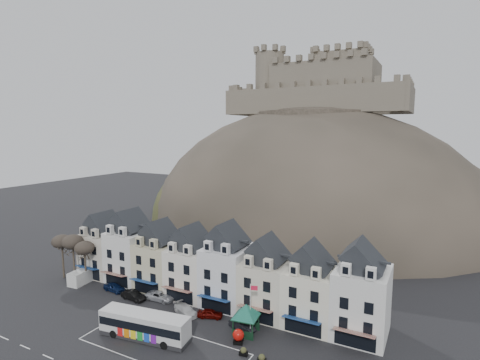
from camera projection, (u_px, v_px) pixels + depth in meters
The scene contains 21 objects.
ground at pixel (144, 347), 47.55m from camera, with size 300.00×300.00×0.00m, color black.
coach_bay_markings at pixel (163, 347), 47.73m from camera, with size 22.00×7.50×0.01m, color silver.
townhouse_terrace at pixel (211, 267), 60.80m from camera, with size 54.40×9.35×11.80m.
castle_hill at pixel (313, 226), 107.50m from camera, with size 100.00×76.00×68.00m.
castle at pixel (321, 86), 108.63m from camera, with size 50.20×22.20×22.00m.
tree_left_far at pixel (62, 242), 69.19m from camera, with size 3.61×3.61×8.24m.
tree_left_mid at pixel (73, 242), 67.76m from camera, with size 3.78×3.78×8.64m.
tree_left_near at pixel (84, 248), 66.48m from camera, with size 3.43×3.43×7.84m.
bus at pixel (145, 324), 49.41m from camera, with size 12.76×4.54×3.52m.
bus_shelter at pixel (246, 311), 50.35m from camera, with size 6.59×6.59×4.21m.
red_buoy at pixel (238, 336), 48.44m from camera, with size 1.60×1.60×1.85m.
flagpole at pixel (251, 306), 50.09m from camera, with size 0.99×0.37×7.13m.
white_van at pixel (83, 276), 67.65m from camera, with size 2.83×5.42×2.37m.
planter_west at pixel (244, 352), 45.77m from camera, with size 1.12×0.74×1.06m.
planter_east at pixel (262, 359), 44.26m from camera, with size 1.25×0.89×1.13m.
car_navy at pixel (114, 287), 63.99m from camera, with size 1.69×4.20×1.43m, color #0C193E.
car_black at pixel (133, 295), 60.79m from camera, with size 1.54×4.42×1.46m, color black.
car_silver at pixel (160, 296), 60.68m from camera, with size 2.29×4.88×1.38m, color silver.
car_white at pixel (186, 310), 55.99m from camera, with size 1.91×4.70×1.37m, color silver.
car_maroon at pixel (210, 314), 55.00m from camera, with size 1.50×3.74×1.27m, color #500704.
car_charcoal at pixel (242, 326), 51.60m from camera, with size 1.39×4.00×1.32m, color black.
Camera 1 is at (31.37, -33.57, 27.46)m, focal length 28.00 mm.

